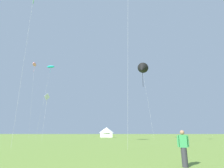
# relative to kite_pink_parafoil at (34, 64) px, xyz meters

# --- Properties ---
(kite_pink_parafoil) EXTENTS (2.71, 3.64, 23.92)m
(kite_pink_parafoil) POSITION_rel_kite_pink_parafoil_xyz_m (0.00, 0.00, 0.00)
(kite_pink_parafoil) COLOR pink
(kite_pink_parafoil) RESTS_ON ground
(kite_white_diamond) EXTENTS (0.99, 3.05, 9.92)m
(kite_white_diamond) POSITION_rel_kite_pink_parafoil_xyz_m (11.59, -17.23, -14.46)
(kite_white_diamond) COLOR white
(kite_white_diamond) RESTS_ON ground
(kite_cyan_parafoil) EXTENTS (3.63, 2.49, 25.77)m
(kite_cyan_parafoil) POSITION_rel_kite_pink_parafoil_xyz_m (2.85, 7.12, 1.81)
(kite_cyan_parafoil) COLOR #1EB7CC
(kite_cyan_parafoil) RESTS_ON ground
(kite_black_delta) EXTENTS (3.99, 4.45, 19.99)m
(kite_black_delta) POSITION_rel_kite_pink_parafoil_xyz_m (33.88, -10.11, -5.30)
(kite_black_delta) COLOR black
(kite_black_delta) RESTS_ON ground
(person_spectator) EXTENTS (0.57, 0.29, 1.73)m
(person_spectator) POSITION_rel_kite_pink_parafoil_xyz_m (29.45, -46.48, -22.53)
(person_spectator) COLOR #2D2D33
(person_spectator) RESTS_ON ground
(festival_tent_right) EXTENTS (5.18, 5.18, 3.37)m
(festival_tent_right) POSITION_rel_kite_pink_parafoil_xyz_m (23.73, 9.42, -21.51)
(festival_tent_right) COLOR white
(festival_tent_right) RESTS_ON ground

